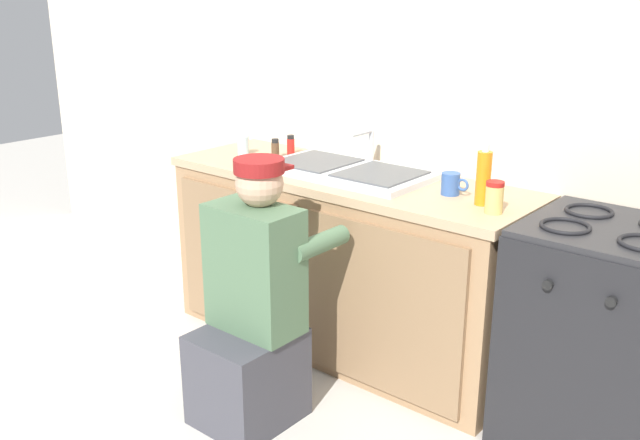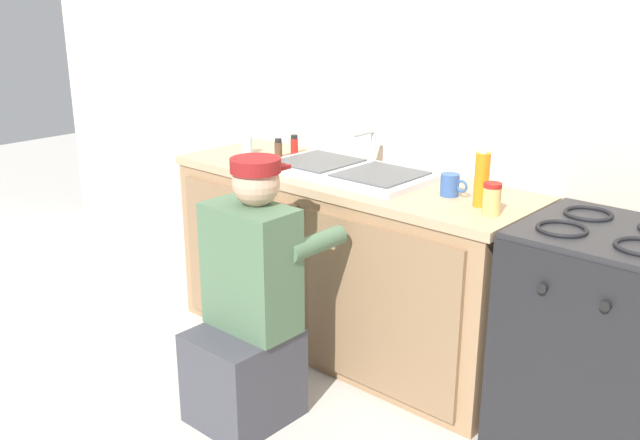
{
  "view_description": "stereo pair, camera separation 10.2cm",
  "coord_description": "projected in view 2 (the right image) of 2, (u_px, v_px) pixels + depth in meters",
  "views": [
    {
      "loc": [
        1.99,
        -2.29,
        1.74
      ],
      "look_at": [
        0.0,
        0.1,
        0.71
      ],
      "focal_mm": 40.0,
      "sensor_mm": 36.0,
      "label": 1
    },
    {
      "loc": [
        2.07,
        -2.23,
        1.74
      ],
      "look_at": [
        0.0,
        0.1,
        0.71
      ],
      "focal_mm": 40.0,
      "sensor_mm": 36.0,
      "label": 2
    }
  ],
  "objects": [
    {
      "name": "spice_bottle_pepper",
      "position": [
        278.0,
        149.0,
        3.66
      ],
      "size": [
        0.04,
        0.04,
        0.1
      ],
      "color": "#513823",
      "rests_on": "countertop"
    },
    {
      "name": "back_wall",
      "position": [
        394.0,
        90.0,
        3.5
      ],
      "size": [
        6.0,
        0.1,
        2.5
      ],
      "primitive_type": "cube",
      "color": "beige",
      "rests_on": "ground_plane"
    },
    {
      "name": "ground_plane",
      "position": [
        306.0,
        365.0,
        3.43
      ],
      "size": [
        12.0,
        12.0,
        0.0
      ],
      "primitive_type": "plane",
      "color": "beige"
    },
    {
      "name": "stove_range",
      "position": [
        598.0,
        341.0,
        2.72
      ],
      "size": [
        0.63,
        0.62,
        0.91
      ],
      "color": "black",
      "rests_on": "ground_plane"
    },
    {
      "name": "counter_cabinet",
      "position": [
        346.0,
        266.0,
        3.5
      ],
      "size": [
        1.8,
        0.62,
        0.85
      ],
      "color": "#997551",
      "rests_on": "ground_plane"
    },
    {
      "name": "sink_double_basin",
      "position": [
        348.0,
        170.0,
        3.36
      ],
      "size": [
        0.8,
        0.44,
        0.19
      ],
      "color": "silver",
      "rests_on": "countertop"
    },
    {
      "name": "plumber_person",
      "position": [
        249.0,
        315.0,
        2.9
      ],
      "size": [
        0.42,
        0.61,
        1.1
      ],
      "color": "#3F3F47",
      "rests_on": "ground_plane"
    },
    {
      "name": "coffee_mug",
      "position": [
        450.0,
        185.0,
        3.01
      ],
      "size": [
        0.13,
        0.08,
        0.09
      ],
      "color": "#335699",
      "rests_on": "countertop"
    },
    {
      "name": "water_glass",
      "position": [
        247.0,
        145.0,
        3.75
      ],
      "size": [
        0.06,
        0.06,
        0.1
      ],
      "color": "#ADC6CC",
      "rests_on": "countertop"
    },
    {
      "name": "condiment_jar",
      "position": [
        492.0,
        199.0,
        2.75
      ],
      "size": [
        0.07,
        0.07,
        0.13
      ],
      "color": "#DBB760",
      "rests_on": "countertop"
    },
    {
      "name": "soap_bottle_orange",
      "position": [
        482.0,
        179.0,
        2.85
      ],
      "size": [
        0.06,
        0.06,
        0.25
      ],
      "color": "orange",
      "rests_on": "countertop"
    },
    {
      "name": "spice_bottle_red",
      "position": [
        294.0,
        145.0,
        3.75
      ],
      "size": [
        0.04,
        0.04,
        0.1
      ],
      "color": "red",
      "rests_on": "countertop"
    },
    {
      "name": "countertop",
      "position": [
        348.0,
        179.0,
        3.37
      ],
      "size": [
        1.84,
        0.62,
        0.04
      ],
      "primitive_type": "cube",
      "color": "tan",
      "rests_on": "counter_cabinet"
    }
  ]
}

